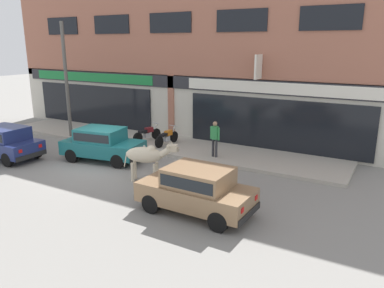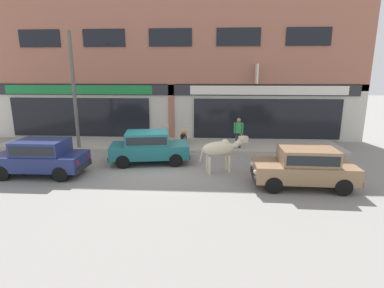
{
  "view_description": "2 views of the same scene",
  "coord_description": "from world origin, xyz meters",
  "px_view_note": "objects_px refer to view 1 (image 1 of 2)",
  "views": [
    {
      "loc": [
        10.91,
        -11.39,
        5.04
      ],
      "look_at": [
        3.81,
        1.0,
        1.18
      ],
      "focal_mm": 35.0,
      "sensor_mm": 36.0,
      "label": 1
    },
    {
      "loc": [
        2.41,
        -12.69,
        4.05
      ],
      "look_at": [
        1.54,
        1.0,
        0.78
      ],
      "focal_mm": 28.0,
      "sensor_mm": 36.0,
      "label": 2
    }
  ],
  "objects_px": {
    "car_0": "(5,141)",
    "car_1": "(102,143)",
    "motorcycle_0": "(147,134)",
    "utility_pole": "(66,81)",
    "motorcycle_1": "(167,137)",
    "car_3": "(197,188)",
    "pedestrian": "(215,135)",
    "cow": "(147,155)"
  },
  "relations": [
    {
      "from": "car_1",
      "to": "utility_pole",
      "type": "height_order",
      "value": "utility_pole"
    },
    {
      "from": "motorcycle_0",
      "to": "car_0",
      "type": "bearing_deg",
      "value": -127.76
    },
    {
      "from": "car_0",
      "to": "motorcycle_1",
      "type": "distance_m",
      "value": 7.36
    },
    {
      "from": "car_0",
      "to": "cow",
      "type": "bearing_deg",
      "value": 6.71
    },
    {
      "from": "car_1",
      "to": "utility_pole",
      "type": "xyz_separation_m",
      "value": [
        -4.25,
        2.1,
        2.31
      ]
    },
    {
      "from": "car_0",
      "to": "pedestrian",
      "type": "bearing_deg",
      "value": 28.39
    },
    {
      "from": "car_0",
      "to": "motorcycle_0",
      "type": "relative_size",
      "value": 2.03
    },
    {
      "from": "car_1",
      "to": "motorcycle_1",
      "type": "height_order",
      "value": "car_1"
    },
    {
      "from": "car_3",
      "to": "utility_pole",
      "type": "xyz_separation_m",
      "value": [
        -10.45,
        4.68,
        2.31
      ]
    },
    {
      "from": "pedestrian",
      "to": "car_3",
      "type": "bearing_deg",
      "value": -69.3
    },
    {
      "from": "motorcycle_1",
      "to": "utility_pole",
      "type": "distance_m",
      "value": 6.22
    },
    {
      "from": "car_1",
      "to": "pedestrian",
      "type": "xyz_separation_m",
      "value": [
        4.27,
        2.51,
        0.32
      ]
    },
    {
      "from": "motorcycle_0",
      "to": "pedestrian",
      "type": "relative_size",
      "value": 1.12
    },
    {
      "from": "motorcycle_0",
      "to": "utility_pole",
      "type": "height_order",
      "value": "utility_pole"
    },
    {
      "from": "pedestrian",
      "to": "car_0",
      "type": "bearing_deg",
      "value": -151.61
    },
    {
      "from": "car_1",
      "to": "car_0",
      "type": "bearing_deg",
      "value": -153.93
    },
    {
      "from": "car_3",
      "to": "pedestrian",
      "type": "relative_size",
      "value": 2.28
    },
    {
      "from": "car_3",
      "to": "motorcycle_0",
      "type": "bearing_deg",
      "value": 136.56
    },
    {
      "from": "car_0",
      "to": "utility_pole",
      "type": "bearing_deg",
      "value": 93.8
    },
    {
      "from": "motorcycle_0",
      "to": "car_3",
      "type": "bearing_deg",
      "value": -43.44
    },
    {
      "from": "car_1",
      "to": "utility_pole",
      "type": "relative_size",
      "value": 0.63
    },
    {
      "from": "cow",
      "to": "car_0",
      "type": "bearing_deg",
      "value": -173.29
    },
    {
      "from": "car_0",
      "to": "motorcycle_0",
      "type": "height_order",
      "value": "car_0"
    },
    {
      "from": "car_0",
      "to": "car_1",
      "type": "height_order",
      "value": "same"
    },
    {
      "from": "car_1",
      "to": "motorcycle_1",
      "type": "distance_m",
      "value": 3.43
    },
    {
      "from": "cow",
      "to": "car_0",
      "type": "xyz_separation_m",
      "value": [
        -7.22,
        -0.85,
        -0.19
      ]
    },
    {
      "from": "motorcycle_0",
      "to": "motorcycle_1",
      "type": "xyz_separation_m",
      "value": [
        1.26,
        -0.08,
        0.0
      ]
    },
    {
      "from": "cow",
      "to": "motorcycle_0",
      "type": "height_order",
      "value": "cow"
    },
    {
      "from": "cow",
      "to": "pedestrian",
      "type": "height_order",
      "value": "pedestrian"
    },
    {
      "from": "car_1",
      "to": "car_3",
      "type": "distance_m",
      "value": 6.71
    },
    {
      "from": "cow",
      "to": "motorcycle_1",
      "type": "xyz_separation_m",
      "value": [
        -1.94,
        4.26,
        -0.47
      ]
    },
    {
      "from": "car_0",
      "to": "car_1",
      "type": "relative_size",
      "value": 0.96
    },
    {
      "from": "motorcycle_1",
      "to": "car_1",
      "type": "bearing_deg",
      "value": -112.41
    },
    {
      "from": "car_3",
      "to": "motorcycle_0",
      "type": "relative_size",
      "value": 2.04
    },
    {
      "from": "cow",
      "to": "motorcycle_0",
      "type": "relative_size",
      "value": 1.16
    },
    {
      "from": "motorcycle_0",
      "to": "motorcycle_1",
      "type": "relative_size",
      "value": 0.99
    },
    {
      "from": "cow",
      "to": "car_3",
      "type": "xyz_separation_m",
      "value": [
        2.95,
        -1.49,
        -0.19
      ]
    },
    {
      "from": "motorcycle_0",
      "to": "pedestrian",
      "type": "bearing_deg",
      "value": -9.81
    },
    {
      "from": "motorcycle_0",
      "to": "motorcycle_1",
      "type": "bearing_deg",
      "value": -3.75
    },
    {
      "from": "car_3",
      "to": "car_1",
      "type": "bearing_deg",
      "value": 157.34
    },
    {
      "from": "motorcycle_0",
      "to": "utility_pole",
      "type": "distance_m",
      "value": 5.14
    },
    {
      "from": "motorcycle_1",
      "to": "pedestrian",
      "type": "distance_m",
      "value": 3.09
    }
  ]
}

